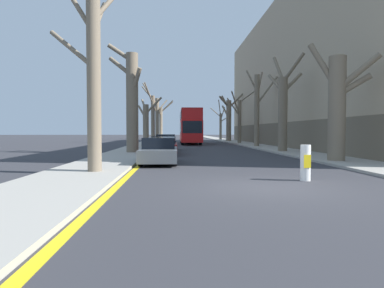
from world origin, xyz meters
TOP-DOWN VIEW (x-y plane):
  - ground_plane at (0.00, 0.00)m, footprint 300.00×300.00m
  - sidewalk_left at (-6.19, 50.00)m, footprint 3.16×120.00m
  - sidewalk_right at (6.19, 50.00)m, footprint 3.16×120.00m
  - building_facade_right at (12.76, 27.10)m, footprint 10.08×46.82m
  - kerb_line_stripe at (-4.43, 50.00)m, footprint 0.24×120.00m
  - street_tree_left_0 at (-5.81, 3.53)m, footprint 3.64×2.69m
  - street_tree_left_1 at (-5.88, 15.47)m, footprint 2.78×2.91m
  - street_tree_left_2 at (-5.85, 27.34)m, footprint 2.79×1.86m
  - street_tree_left_3 at (-5.95, 38.68)m, footprint 2.09×4.69m
  - street_tree_left_4 at (-5.89, 50.26)m, footprint 3.74×3.95m
  - street_tree_left_5 at (-5.66, 62.75)m, footprint 4.25×4.16m
  - street_tree_right_0 at (5.71, 7.56)m, footprint 3.10×2.18m
  - street_tree_right_1 at (5.61, 16.25)m, footprint 1.95×4.40m
  - street_tree_right_2 at (5.74, 25.11)m, footprint 3.17×1.74m
  - street_tree_right_3 at (5.66, 34.60)m, footprint 3.63×2.14m
  - street_tree_right_4 at (5.70, 43.75)m, footprint 4.25×3.67m
  - street_tree_right_5 at (5.68, 53.18)m, footprint 3.59×4.18m
  - double_decker_bus at (-0.77, 34.69)m, footprint 2.51×11.94m
  - parked_car_0 at (-3.52, 7.59)m, footprint 1.80×4.47m
  - parked_car_1 at (-3.52, 14.37)m, footprint 1.89×4.55m
  - parked_car_2 at (-3.52, 20.13)m, footprint 1.79×4.51m
  - traffic_bollard at (1.61, 1.29)m, footprint 0.33×0.35m

SIDE VIEW (x-z plane):
  - ground_plane at x=0.00m, z-range 0.00..0.00m
  - kerb_line_stripe at x=-4.43m, z-range 0.00..0.01m
  - sidewalk_left at x=-6.19m, z-range 0.00..0.12m
  - sidewalk_right at x=6.19m, z-range 0.00..0.12m
  - traffic_bollard at x=1.61m, z-range 0.00..1.19m
  - parked_car_1 at x=-3.52m, z-range -0.02..1.26m
  - parked_car_0 at x=-3.52m, z-range -0.03..1.29m
  - parked_car_2 at x=-3.52m, z-range -0.03..1.34m
  - double_decker_bus at x=-0.77m, z-range 0.30..4.63m
  - street_tree_left_2 at x=-5.85m, z-range -0.12..5.21m
  - street_tree_right_0 at x=5.71m, z-range -0.15..6.16m
  - street_tree_right_5 at x=5.68m, z-range -0.61..6.71m
  - street_tree_right_3 at x=5.66m, z-range -0.17..6.69m
  - street_tree_right_1 at x=5.61m, z-range -0.37..7.24m
  - street_tree_right_4 at x=5.70m, z-range -0.13..7.71m
  - street_tree_left_3 at x=-5.95m, z-range -0.35..8.19m
  - street_tree_left_0 at x=-5.81m, z-range -0.35..8.30m
  - street_tree_left_5 at x=-5.66m, z-range -0.09..8.08m
  - street_tree_left_1 at x=-5.88m, z-range 0.05..8.02m
  - street_tree_right_2 at x=5.74m, z-range 0.07..8.06m
  - street_tree_left_4 at x=-5.89m, z-range -0.24..8.56m
  - building_facade_right at x=12.76m, z-range -0.01..15.45m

